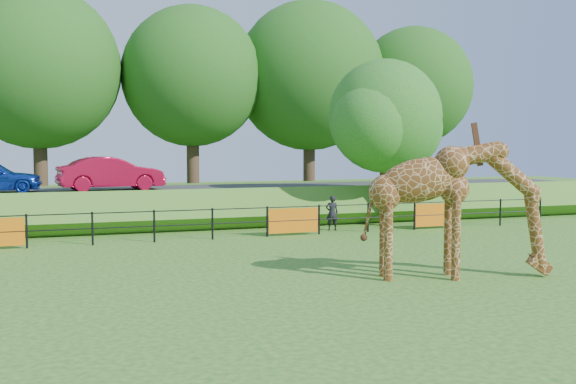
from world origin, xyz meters
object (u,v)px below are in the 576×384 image
Objects in this scene: giraffe at (458,209)px; tree_east at (386,121)px; car_red at (111,174)px; visitor at (332,213)px.

giraffe is 10.90m from tree_east.
car_red is 3.13× the size of visitor.
tree_east reaches higher than giraffe.
giraffe is at bearing -161.98° from car_red.
tree_east is (2.71, 0.76, 3.60)m from visitor.
visitor is at bearing 102.09° from giraffe.
giraffe is 3.48× the size of visitor.
car_red is 9.33m from visitor.
car_red is at bearing 133.27° from giraffe.
tree_east is at bearing 87.59° from giraffe.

